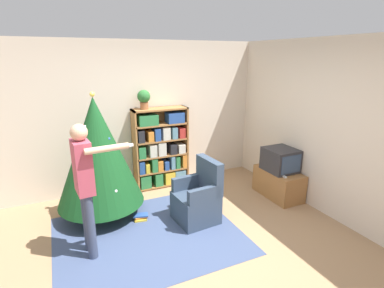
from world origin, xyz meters
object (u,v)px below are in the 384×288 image
(bookshelf, at_px, (161,150))
(potted_plant, at_px, (144,98))
(standing_person, at_px, (85,180))
(christmas_tree, at_px, (98,152))
(television, at_px, (281,160))
(armchair, at_px, (198,200))

(bookshelf, distance_m, potted_plant, 1.00)
(standing_person, bearing_deg, christmas_tree, 158.05)
(bookshelf, height_order, television, bookshelf)
(standing_person, xyz_separation_m, potted_plant, (1.17, 1.56, 0.68))
(standing_person, bearing_deg, armchair, 90.60)
(armchair, bearing_deg, television, 89.91)
(bookshelf, distance_m, christmas_tree, 1.38)
(christmas_tree, xyz_separation_m, potted_plant, (0.91, 0.67, 0.64))
(christmas_tree, relative_size, potted_plant, 5.68)
(christmas_tree, distance_m, standing_person, 0.93)
(television, bearing_deg, potted_plant, 146.79)
(christmas_tree, height_order, standing_person, christmas_tree)
(television, xyz_separation_m, standing_person, (-3.12, -0.29, 0.30))
(bookshelf, xyz_separation_m, christmas_tree, (-1.17, -0.66, 0.32))
(television, xyz_separation_m, christmas_tree, (-2.85, 0.60, 0.34))
(potted_plant, bearing_deg, bookshelf, -2.20)
(television, relative_size, standing_person, 0.32)
(standing_person, height_order, potted_plant, potted_plant)
(christmas_tree, height_order, potted_plant, christmas_tree)
(christmas_tree, distance_m, armchair, 1.61)
(armchair, xyz_separation_m, potted_plant, (-0.35, 1.40, 1.32))
(bookshelf, relative_size, potted_plant, 4.43)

